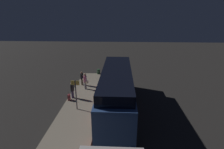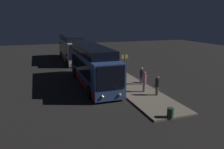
{
  "view_description": "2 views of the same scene",
  "coord_description": "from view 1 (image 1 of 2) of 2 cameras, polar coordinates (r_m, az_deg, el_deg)",
  "views": [
    {
      "loc": [
        -13.25,
        -0.22,
        8.15
      ],
      "look_at": [
        4.49,
        0.66,
        1.92
      ],
      "focal_mm": 28.0,
      "sensor_mm": 36.0,
      "label": 1
    },
    {
      "loc": [
        21.13,
        -5.11,
        6.34
      ],
      "look_at": [
        4.49,
        0.66,
        1.92
      ],
      "focal_mm": 35.0,
      "sensor_mm": 36.0,
      "label": 2
    }
  ],
  "objects": [
    {
      "name": "ground",
      "position": [
        15.56,
        1.64,
        -12.27
      ],
      "size": [
        80.0,
        80.0,
        0.0
      ],
      "primitive_type": "plane",
      "color": "#2B2826"
    },
    {
      "name": "bus_lead",
      "position": [
        15.06,
        1.51,
        -5.81
      ],
      "size": [
        11.18,
        2.86,
        3.84
      ],
      "color": "#33518C",
      "rests_on": "ground"
    },
    {
      "name": "passenger_waiting",
      "position": [
        17.78,
        -12.85,
        -4.74
      ],
      "size": [
        0.5,
        0.5,
        1.71
      ],
      "rotation": [
        0.0,
        0.0,
        -2.66
      ],
      "color": "#4C476B",
      "rests_on": "platform"
    },
    {
      "name": "platform",
      "position": [
        15.92,
        -10.54,
        -11.58
      ],
      "size": [
        20.0,
        3.39,
        0.12
      ],
      "color": "gray",
      "rests_on": "ground"
    },
    {
      "name": "suitcase",
      "position": [
        17.69,
        -13.86,
        -7.22
      ],
      "size": [
        0.35,
        0.2,
        0.83
      ],
      "color": "maroon",
      "rests_on": "platform"
    },
    {
      "name": "passenger_with_bags",
      "position": [
        19.54,
        -8.72,
        -1.96
      ],
      "size": [
        0.55,
        0.61,
        1.84
      ],
      "rotation": [
        0.0,
        0.0,
        2.55
      ],
      "color": "gray",
      "rests_on": "platform"
    },
    {
      "name": "trash_bin",
      "position": [
        24.57,
        -4.46,
        0.98
      ],
      "size": [
        0.44,
        0.44,
        0.65
      ],
      "color": "#2D4C33",
      "rests_on": "platform"
    },
    {
      "name": "passenger_boarding",
      "position": [
        20.77,
        -9.78,
        -1.06
      ],
      "size": [
        0.58,
        0.64,
        1.67
      ],
      "rotation": [
        0.0,
        0.0,
        2.54
      ],
      "color": "#6B604C",
      "rests_on": "platform"
    },
    {
      "name": "sign_post",
      "position": [
        15.35,
        -11.74,
        -5.48
      ],
      "size": [
        0.1,
        0.71,
        2.74
      ],
      "color": "#4C4C51",
      "rests_on": "platform"
    }
  ]
}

